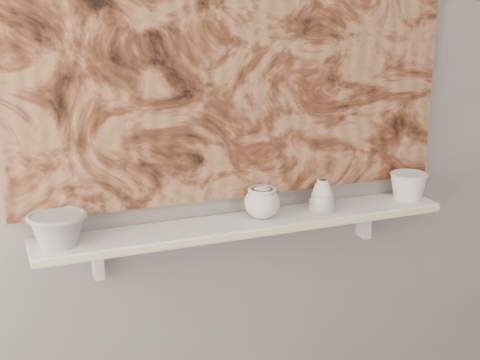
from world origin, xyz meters
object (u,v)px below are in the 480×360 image
bowl_grey (57,229)px  cup_cream (262,202)px  painting (239,30)px  bell_vessel (322,195)px  bowl_white (408,186)px  shelf (248,224)px

bowl_grey → cup_cream: bearing=0.0°
bowl_grey → cup_cream: (0.66, 0.00, 0.00)m
painting → bell_vessel: bearing=-16.3°
painting → cup_cream: size_ratio=12.64×
cup_cream → bell_vessel: same height
bell_vessel → bowl_white: 0.35m
cup_cream → painting: bearing=122.0°
bell_vessel → painting: bearing=163.7°
bowl_grey → painting: bearing=7.5°
painting → bowl_white: painting is taller
shelf → bowl_grey: 0.62m
bowl_grey → shelf: bearing=0.0°
shelf → bowl_grey: bearing=180.0°
shelf → cup_cream: (0.05, 0.00, 0.07)m
bell_vessel → bowl_white: (0.35, 0.00, -0.00)m
bowl_grey → bowl_white: bowl_grey is taller
bowl_white → painting: bearing=172.7°
bowl_grey → bowl_white: size_ratio=1.30×
bell_vessel → shelf: bearing=180.0°
bowl_grey → bowl_white: bearing=0.0°
cup_cream → bowl_white: cup_cream is taller
bell_vessel → bowl_white: bearing=0.0°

